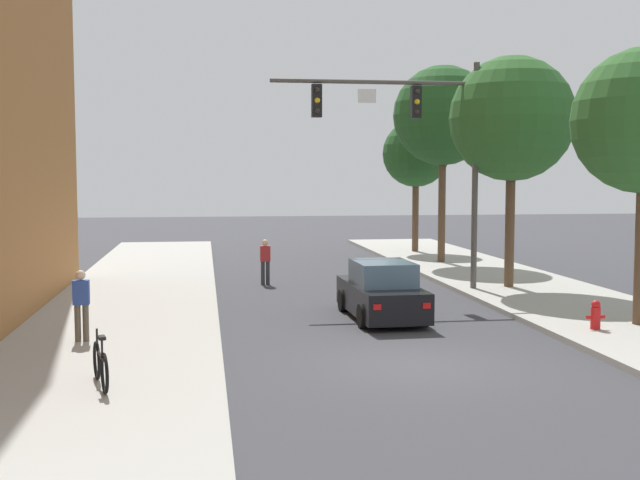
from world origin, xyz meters
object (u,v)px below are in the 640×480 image
object	(u,v)px
pedestrian_sidewalk_left_walker	(81,302)
fire_hydrant	(596,315)
street_tree_third	(443,116)
traffic_signal_mast	(418,132)
car_lead_black	(382,293)
pedestrian_crossing_road	(265,260)
street_tree_farthest	(416,154)
street_tree_second	(512,119)
bicycle_leaning	(101,365)

from	to	relation	value
pedestrian_sidewalk_left_walker	fire_hydrant	size ratio (longest dim) A/B	2.28
fire_hydrant	street_tree_third	size ratio (longest dim) A/B	0.08
traffic_signal_mast	street_tree_third	world-z (taller)	street_tree_third
traffic_signal_mast	car_lead_black	size ratio (longest dim) A/B	1.75
pedestrian_sidewalk_left_walker	car_lead_black	bearing A→B (deg)	19.01
pedestrian_crossing_road	car_lead_black	bearing A→B (deg)	-69.88
fire_hydrant	street_tree_farthest	world-z (taller)	street_tree_farthest
pedestrian_sidewalk_left_walker	street_tree_third	world-z (taller)	street_tree_third
street_tree_third	street_tree_farthest	distance (m)	5.09
pedestrian_sidewalk_left_walker	street_tree_farthest	xyz separation A→B (m)	(13.22, 19.89, 3.91)
street_tree_third	street_tree_farthest	size ratio (longest dim) A/B	1.31
traffic_signal_mast	street_tree_second	bearing A→B (deg)	3.30
bicycle_leaning	street_tree_second	distance (m)	17.38
street_tree_third	car_lead_black	bearing A→B (deg)	-113.82
fire_hydrant	street_tree_farthest	distance (m)	20.75
pedestrian_crossing_road	traffic_signal_mast	bearing A→B (deg)	-30.75
pedestrian_crossing_road	bicycle_leaning	size ratio (longest dim) A/B	0.95
car_lead_black	traffic_signal_mast	bearing A→B (deg)	63.45
car_lead_black	street_tree_second	world-z (taller)	street_tree_second
bicycle_leaning	traffic_signal_mast	bearing A→B (deg)	51.30
bicycle_leaning	street_tree_second	bearing A→B (deg)	42.79
street_tree_third	traffic_signal_mast	bearing A→B (deg)	-112.30
pedestrian_crossing_road	street_tree_third	distance (m)	11.14
traffic_signal_mast	street_tree_second	world-z (taller)	street_tree_second
car_lead_black	street_tree_third	world-z (taller)	street_tree_third
street_tree_second	pedestrian_sidewalk_left_walker	bearing A→B (deg)	-151.27
traffic_signal_mast	car_lead_black	xyz separation A→B (m)	(-2.18, -4.36, -4.64)
pedestrian_sidewalk_left_walker	street_tree_farthest	world-z (taller)	street_tree_farthest
fire_hydrant	traffic_signal_mast	bearing A→B (deg)	109.24
street_tree_third	street_tree_farthest	xyz separation A→B (m)	(0.13, 4.86, -1.52)
traffic_signal_mast	pedestrian_crossing_road	distance (m)	7.16
fire_hydrant	street_tree_second	distance (m)	9.23
traffic_signal_mast	pedestrian_sidewalk_left_walker	xyz separation A→B (m)	(-9.78, -6.98, -4.30)
pedestrian_crossing_road	street_tree_third	world-z (taller)	street_tree_third
car_lead_black	street_tree_second	bearing A→B (deg)	39.74
traffic_signal_mast	bicycle_leaning	xyz separation A→B (m)	(-8.86, -11.06, -4.82)
pedestrian_sidewalk_left_walker	bicycle_leaning	xyz separation A→B (m)	(0.92, -4.08, -0.52)
street_tree_second	street_tree_third	xyz separation A→B (m)	(0.01, 7.86, 0.68)
car_lead_black	pedestrian_sidewalk_left_walker	size ratio (longest dim) A/B	2.61
fire_hydrant	street_tree_second	bearing A→B (deg)	84.41
pedestrian_sidewalk_left_walker	fire_hydrant	distance (m)	12.36
fire_hydrant	street_tree_second	size ratio (longest dim) A/B	0.09
street_tree_third	street_tree_farthest	bearing A→B (deg)	88.46
fire_hydrant	pedestrian_crossing_road	bearing A→B (deg)	125.91
pedestrian_crossing_road	pedestrian_sidewalk_left_walker	bearing A→B (deg)	-116.72
bicycle_leaning	fire_hydrant	world-z (taller)	bicycle_leaning
pedestrian_crossing_road	bicycle_leaning	xyz separation A→B (m)	(-4.03, -13.93, -0.37)
pedestrian_crossing_road	fire_hydrant	xyz separation A→B (m)	(7.38, -10.20, -0.41)
street_tree_second	car_lead_black	bearing A→B (deg)	-140.26
bicycle_leaning	pedestrian_sidewalk_left_walker	bearing A→B (deg)	102.76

